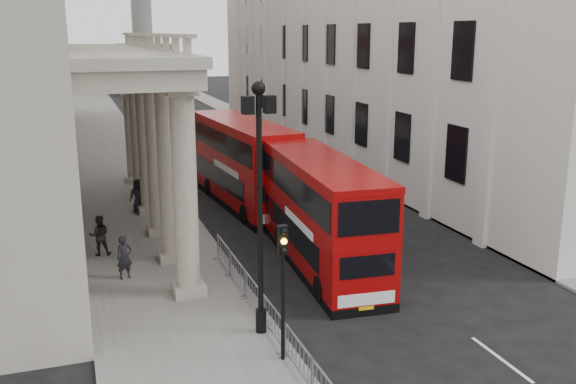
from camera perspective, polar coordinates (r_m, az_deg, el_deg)
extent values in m
cube|color=slate|center=(46.13, -14.57, 1.31)|extent=(6.00, 140.00, 0.12)
cube|color=slate|center=(50.04, 4.60, 2.70)|extent=(3.00, 140.00, 0.12)
cube|color=slate|center=(46.42, -10.95, 1.60)|extent=(0.20, 140.00, 0.14)
cube|color=brown|center=(63.11, -23.61, 13.95)|extent=(9.00, 32.00, 22.00)
cube|color=gray|center=(95.05, -22.16, 13.15)|extent=(9.00, 30.00, 20.00)
cube|color=#60605E|center=(107.80, -12.64, 10.62)|extent=(8.00, 8.00, 8.00)
cylinder|color=black|center=(21.87, -2.41, -11.34)|extent=(0.36, 0.36, 0.80)
cylinder|color=black|center=(20.58, -2.51, -2.25)|extent=(0.18, 0.18, 8.00)
sphere|color=black|center=(19.82, -2.64, 9.19)|extent=(0.44, 0.44, 0.44)
cube|color=black|center=(19.97, -1.65, 7.80)|extent=(0.35, 0.35, 0.55)
cube|color=black|center=(19.77, -3.61, 7.71)|extent=(0.35, 0.35, 0.55)
cylinder|color=black|center=(36.61, -9.57, -0.96)|extent=(0.36, 0.36, 0.80)
cylinder|color=black|center=(35.86, -9.81, 4.60)|extent=(0.18, 0.18, 8.00)
sphere|color=black|center=(35.43, -10.09, 11.15)|extent=(0.44, 0.44, 0.44)
cube|color=black|center=(35.51, -9.49, 10.38)|extent=(0.35, 0.35, 0.55)
cube|color=black|center=(35.40, -10.62, 10.32)|extent=(0.35, 0.35, 0.55)
cylinder|color=black|center=(52.11, -12.52, 3.38)|extent=(0.36, 0.36, 0.80)
cylinder|color=black|center=(51.58, -12.73, 7.31)|extent=(0.18, 0.18, 8.00)
sphere|color=black|center=(51.28, -12.99, 11.86)|extent=(0.44, 0.44, 0.44)
cube|color=black|center=(51.34, -12.56, 11.33)|extent=(0.35, 0.35, 0.55)
cube|color=black|center=(51.26, -13.35, 11.28)|extent=(0.35, 0.35, 0.55)
cylinder|color=black|center=(19.61, -0.47, -10.26)|extent=(0.12, 0.12, 3.40)
cube|color=black|center=(18.83, -0.48, -4.29)|extent=(0.28, 0.22, 0.90)
sphere|color=black|center=(18.62, -0.36, -3.53)|extent=(0.18, 0.18, 0.18)
sphere|color=orange|center=(18.71, -0.36, -4.41)|extent=(0.18, 0.18, 0.18)
sphere|color=black|center=(18.81, -0.36, -5.27)|extent=(0.18, 0.18, 0.18)
cube|color=gray|center=(19.37, 0.89, -14.40)|extent=(0.50, 2.30, 1.10)
cube|color=gray|center=(21.35, -1.29, -11.55)|extent=(0.50, 2.30, 1.10)
cube|color=gray|center=(23.40, -3.06, -9.18)|extent=(0.50, 2.30, 1.10)
cube|color=gray|center=(25.50, -4.52, -7.19)|extent=(0.50, 2.30, 1.10)
cube|color=gray|center=(27.65, -5.75, -5.50)|extent=(0.50, 2.30, 1.10)
cube|color=#940607|center=(27.75, 2.91, -3.79)|extent=(3.34, 10.98, 2.06)
cube|color=#940607|center=(27.17, 2.96, 0.50)|extent=(3.34, 10.98, 1.80)
cube|color=#940607|center=(26.95, 2.99, 2.63)|extent=(3.38, 11.02, 0.26)
cube|color=black|center=(28.15, 2.88, -6.14)|extent=(3.36, 10.98, 0.36)
cube|color=black|center=(27.67, 2.91, -3.29)|extent=(3.25, 8.93, 1.03)
cube|color=black|center=(27.15, 2.96, 0.71)|extent=(3.36, 10.37, 1.13)
cube|color=white|center=(23.25, 6.98, -9.43)|extent=(2.16, 0.22, 0.46)
cube|color=yellow|center=(23.38, 6.97, -10.20)|extent=(0.57, 0.08, 0.13)
cylinder|color=black|center=(24.36, 2.96, -8.61)|extent=(0.40, 1.05, 1.03)
cylinder|color=black|center=(25.12, 8.08, -8.01)|extent=(0.40, 1.05, 1.03)
cylinder|color=black|center=(30.03, -0.71, -4.13)|extent=(0.40, 1.05, 1.03)
cylinder|color=black|center=(30.65, 3.53, -3.78)|extent=(0.40, 1.05, 1.03)
cube|color=#A40708|center=(37.67, -4.07, 1.11)|extent=(3.60, 11.56, 2.17)
cube|color=#A40708|center=(37.23, -4.13, 4.48)|extent=(3.60, 11.56, 1.90)
cube|color=#A40708|center=(37.07, -4.16, 6.13)|extent=(3.64, 11.61, 0.27)
cube|color=black|center=(37.98, -4.04, -0.77)|extent=(3.62, 11.56, 0.38)
cube|color=black|center=(37.61, -4.08, 1.51)|extent=(3.49, 9.41, 1.08)
cube|color=black|center=(37.21, -4.13, 4.65)|extent=(3.61, 10.92, 1.19)
cube|color=white|center=(32.73, -0.72, -2.24)|extent=(2.27, 0.24, 0.49)
cube|color=yellow|center=(32.82, -0.72, -2.84)|extent=(0.60, 0.09, 0.14)
cylinder|color=black|center=(33.89, -3.76, -1.98)|extent=(0.43, 1.11, 1.08)
cylinder|color=black|center=(34.76, 0.04, -1.54)|extent=(0.43, 1.11, 1.08)
cylinder|color=black|center=(39.98, -6.97, 0.44)|extent=(0.43, 1.11, 1.08)
cylinder|color=black|center=(40.72, -3.67, 0.77)|extent=(0.43, 1.11, 1.08)
imported|color=black|center=(26.93, -14.34, -5.65)|extent=(0.74, 0.59, 1.79)
imported|color=black|center=(29.96, -16.41, -3.71)|extent=(0.93, 0.74, 1.84)
imported|color=black|center=(36.65, -13.18, -0.28)|extent=(1.08, 0.95, 1.85)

